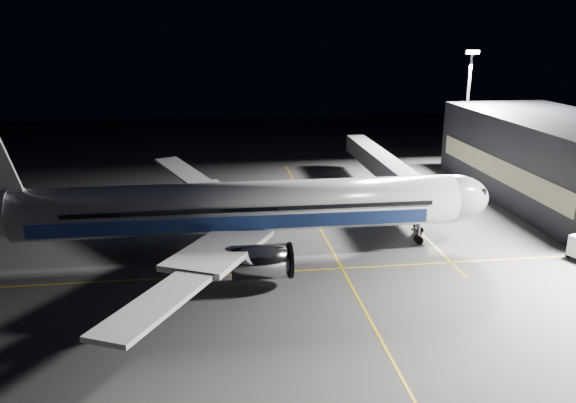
% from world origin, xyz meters
% --- Properties ---
extents(ground, '(200.00, 200.00, 0.00)m').
position_xyz_m(ground, '(0.00, 0.00, 0.00)').
color(ground, '#4C4C4F').
rests_on(ground, ground).
extents(guide_line_main, '(0.25, 80.00, 0.01)m').
position_xyz_m(guide_line_main, '(10.00, 0.00, 0.01)').
color(guide_line_main, gold).
rests_on(guide_line_main, ground).
extents(guide_line_cross, '(70.00, 0.25, 0.01)m').
position_xyz_m(guide_line_cross, '(0.00, -6.00, 0.01)').
color(guide_line_cross, gold).
rests_on(guide_line_cross, ground).
extents(guide_line_side, '(0.25, 40.00, 0.01)m').
position_xyz_m(guide_line_side, '(22.00, 10.00, 0.01)').
color(guide_line_side, gold).
rests_on(guide_line_side, ground).
extents(airliner, '(61.48, 54.22, 16.64)m').
position_xyz_m(airliner, '(-1.08, 0.00, 5.16)').
color(airliner, silver).
rests_on(airliner, ground).
extents(terminal, '(18.12, 40.00, 12.00)m').
position_xyz_m(terminal, '(45.98, 14.00, 6.00)').
color(terminal, black).
rests_on(terminal, ground).
extents(jet_bridge, '(3.60, 34.40, 6.30)m').
position_xyz_m(jet_bridge, '(22.00, 18.06, 4.58)').
color(jet_bridge, '#B2B2B7').
rests_on(jet_bridge, ground).
extents(floodlight_mast_north, '(2.40, 0.68, 20.70)m').
position_xyz_m(floodlight_mast_north, '(40.00, 31.99, 12.37)').
color(floodlight_mast_north, '#59595E').
rests_on(floodlight_mast_north, ground).
extents(baggage_tug, '(2.37, 1.97, 1.62)m').
position_xyz_m(baggage_tug, '(2.87, 19.45, 0.75)').
color(baggage_tug, black).
rests_on(baggage_tug, ground).
extents(safety_cone_a, '(0.38, 0.38, 0.57)m').
position_xyz_m(safety_cone_a, '(3.06, 4.00, 0.28)').
color(safety_cone_a, '#F4430A').
rests_on(safety_cone_a, ground).
extents(safety_cone_b, '(0.44, 0.44, 0.66)m').
position_xyz_m(safety_cone_b, '(-3.00, 7.69, 0.33)').
color(safety_cone_b, '#F4430A').
rests_on(safety_cone_b, ground).
extents(safety_cone_c, '(0.46, 0.46, 0.68)m').
position_xyz_m(safety_cone_c, '(-3.24, 7.56, 0.34)').
color(safety_cone_c, '#F4430A').
rests_on(safety_cone_c, ground).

